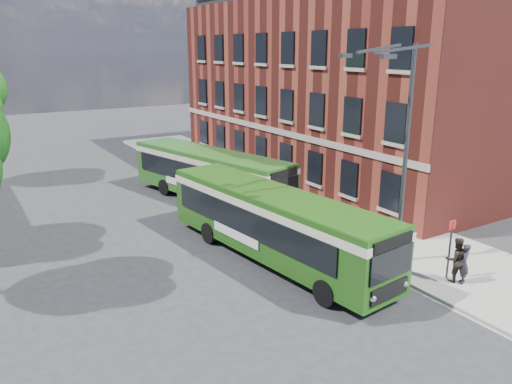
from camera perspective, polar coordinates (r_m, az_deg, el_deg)
ground at (r=20.49m, az=1.42°, el=-9.37°), size 120.00×120.00×0.00m
pavement at (r=30.34m, az=4.29°, el=-0.64°), size 6.00×48.00×0.15m
kerb_line at (r=28.75m, az=-0.66°, el=-1.70°), size 0.12×48.00×0.01m
brick_office at (r=36.60m, az=9.90°, el=13.04°), size 12.10×26.00×14.20m
street_lamp at (r=20.53m, az=16.07°, el=4.18°), size 2.96×2.38×9.00m
bus_stop_sign at (r=20.68m, az=21.29°, el=-5.74°), size 0.35×0.08×2.52m
bus_front at (r=21.19m, az=2.03°, el=-3.13°), size 3.90×12.47×3.02m
bus_rear at (r=29.48m, az=-5.28°, el=2.38°), size 5.24×11.94×3.02m
pedestrian_a at (r=20.69m, az=22.65°, el=-7.58°), size 0.69×0.64×1.58m
pedestrian_b at (r=20.70m, az=21.89°, el=-7.18°), size 1.08×1.00×1.78m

